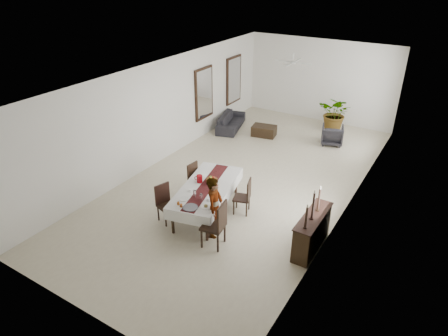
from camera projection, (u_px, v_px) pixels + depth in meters
floor at (246, 180)px, 11.92m from camera, size 6.00×12.00×0.00m
ceiling at (249, 73)px, 10.44m from camera, size 6.00×12.00×0.02m
wall_back at (320, 81)px, 15.71m from camera, size 6.00×0.02×3.20m
wall_front at (75, 246)px, 6.65m from camera, size 6.00×0.02×3.20m
wall_left at (164, 111)px, 12.57m from camera, size 0.02×12.00×3.20m
wall_right at (354, 154)px, 9.79m from camera, size 0.02×12.00×3.20m
dining_table_top at (207, 188)px, 10.09m from camera, size 1.49×2.53×0.05m
table_leg_fl at (173, 221)px, 9.44m from camera, size 0.08×0.08×0.69m
table_leg_fr at (207, 228)px, 9.19m from camera, size 0.08×0.08×0.69m
table_leg_bl at (207, 177)px, 11.33m from camera, size 0.08×0.08×0.69m
table_leg_br at (236, 182)px, 11.08m from camera, size 0.08×0.08×0.69m
tablecloth_top at (206, 187)px, 10.08m from camera, size 1.70×2.74×0.01m
tablecloth_drape_left at (186, 188)px, 10.31m from camera, size 0.57×2.49×0.30m
tablecloth_drape_right at (228, 195)px, 9.98m from camera, size 0.57×2.49×0.30m
tablecloth_drape_near at (187, 219)px, 9.08m from camera, size 1.14×0.27×0.30m
tablecloth_drape_far at (223, 169)px, 11.21m from camera, size 1.14×0.27×0.30m
table_runner at (206, 186)px, 10.07m from camera, size 0.88×2.48×0.00m
red_pitcher at (200, 179)px, 10.22m from camera, size 0.18×0.18×0.20m
pitcher_handle at (196, 178)px, 10.25m from camera, size 0.12×0.05×0.12m
wine_glass_near at (201, 197)px, 9.46m from camera, size 0.07×0.07×0.17m
wine_glass_mid at (194, 194)px, 9.61m from camera, size 0.07×0.07×0.17m
wine_glass_far at (209, 183)px, 10.06m from camera, size 0.07×0.07×0.17m
teacup_right at (209, 199)px, 9.48m from camera, size 0.09×0.09×0.06m
saucer_right at (209, 200)px, 9.49m from camera, size 0.15×0.15×0.01m
teacup_left at (190, 190)px, 9.85m from camera, size 0.09×0.09×0.06m
saucer_left at (190, 191)px, 9.87m from camera, size 0.15×0.15×0.01m
plate_near_right at (206, 207)px, 9.23m from camera, size 0.24×0.24×0.01m
bread_near_right at (206, 206)px, 9.22m from camera, size 0.09×0.09×0.09m
plate_near_left at (184, 199)px, 9.53m from camera, size 0.24×0.24×0.01m
plate_far_left at (203, 175)px, 10.62m from camera, size 0.24×0.24×0.01m
serving_tray at (190, 208)px, 9.20m from camera, size 0.36×0.36×0.02m
jam_jar_a at (181, 206)px, 9.22m from camera, size 0.06×0.06×0.07m
jam_jar_b at (178, 203)px, 9.30m from camera, size 0.06×0.06×0.07m
fruit_basket at (212, 180)px, 10.24m from camera, size 0.30×0.30×0.10m
fruit_red at (213, 178)px, 10.22m from camera, size 0.09×0.09×0.09m
fruit_green at (211, 177)px, 10.24m from camera, size 0.08×0.08×0.08m
fruit_yellow at (211, 179)px, 10.17m from camera, size 0.08×0.08×0.08m
chair_right_near_seat at (213, 226)px, 8.98m from camera, size 0.56×0.56×0.06m
chair_right_near_leg_fl at (218, 243)px, 8.87m from camera, size 0.06×0.06×0.48m
chair_right_near_leg_fr at (225, 233)px, 9.20m from camera, size 0.06×0.06×0.48m
chair_right_near_leg_bl at (202, 239)px, 9.01m from camera, size 0.06×0.06×0.48m
chair_right_near_leg_br at (209, 229)px, 9.33m from camera, size 0.06×0.06×0.48m
chair_right_near_back at (222, 216)px, 8.75m from camera, size 0.12×0.49×0.62m
chair_right_far_seat at (242, 198)px, 10.20m from camera, size 0.51×0.51×0.05m
chair_right_far_leg_fl at (246, 210)px, 10.13m from camera, size 0.05×0.05×0.40m
chair_right_far_leg_fr at (249, 203)px, 10.41m from camera, size 0.05×0.05×0.40m
chair_right_far_leg_bl at (234, 208)px, 10.20m from camera, size 0.05×0.05×0.40m
chair_right_far_leg_br at (237, 201)px, 10.49m from camera, size 0.05×0.05×0.40m
chair_right_far_back at (249, 190)px, 10.03m from camera, size 0.15×0.40×0.52m
chair_left_near_seat at (167, 206)px, 9.85m from camera, size 0.52×0.52×0.05m
chair_left_near_leg_fl at (170, 209)px, 10.17m from camera, size 0.05×0.05×0.41m
chair_left_near_leg_fr at (158, 213)px, 9.97m from camera, size 0.05×0.05×0.41m
chair_left_near_leg_bl at (177, 214)px, 9.94m from camera, size 0.05×0.05×0.41m
chair_left_near_leg_br at (166, 219)px, 9.74m from camera, size 0.05×0.05×0.41m
chair_left_near_back at (162, 193)px, 9.85m from camera, size 0.16×0.41×0.53m
chair_left_far_seat at (198, 182)px, 10.93m from camera, size 0.45×0.45×0.05m
chair_left_far_leg_fl at (198, 185)px, 11.24m from camera, size 0.04×0.04×0.40m
chair_left_far_leg_fr at (190, 190)px, 11.01m from camera, size 0.04×0.04×0.40m
chair_left_far_leg_bl at (206, 189)px, 11.06m from camera, size 0.04×0.04×0.40m
chair_left_far_leg_br at (199, 194)px, 10.83m from camera, size 0.04×0.04×0.40m
chair_left_far_back at (193, 171)px, 10.90m from camera, size 0.08×0.40×0.51m
woman at (215, 207)px, 9.22m from camera, size 0.47×0.62×1.52m
sideboard_body at (312, 232)px, 8.91m from camera, size 0.38×1.42×0.85m
sideboard_top at (314, 216)px, 8.71m from camera, size 0.42×1.48×0.03m
candlestick_near_base at (305, 227)px, 8.30m from camera, size 0.09×0.09×0.03m
candlestick_near_shaft at (306, 217)px, 8.19m from camera, size 0.05×0.05×0.47m
candlestick_near_candle at (307, 206)px, 8.06m from camera, size 0.03×0.03×0.08m
candlestick_mid_base at (312, 218)px, 8.59m from camera, size 0.09×0.09×0.03m
candlestick_mid_shaft at (313, 206)px, 8.44m from camera, size 0.05×0.05×0.62m
candlestick_mid_candle at (315, 192)px, 8.28m from camera, size 0.03×0.03×0.08m
candlestick_far_base at (318, 210)px, 8.87m from camera, size 0.09×0.09×0.03m
candlestick_far_shaft at (319, 199)px, 8.75m from camera, size 0.05×0.05×0.52m
candlestick_far_candle at (320, 188)px, 8.61m from camera, size 0.03×0.03×0.08m
sofa at (231, 121)px, 15.43m from camera, size 1.23×2.01×0.55m
armchair at (332, 135)px, 14.09m from camera, size 0.91×0.93×0.68m
coffee_table at (264, 131)px, 14.81m from camera, size 0.94×0.72×0.38m
potted_plant at (336, 114)px, 15.07m from camera, size 1.33×1.19×1.35m
mirror_frame_near at (204, 93)px, 14.21m from camera, size 0.06×1.05×1.85m
mirror_glass_near at (205, 94)px, 14.20m from camera, size 0.01×0.90×1.70m
mirror_frame_far at (234, 80)px, 15.80m from camera, size 0.06×1.05×1.85m
mirror_glass_far at (234, 80)px, 15.78m from camera, size 0.01×0.90×1.70m
fan_rod at (293, 56)px, 12.75m from camera, size 0.04×0.04×0.20m
fan_hub at (293, 62)px, 12.84m from camera, size 0.16×0.16×0.08m
fan_blade_n at (297, 60)px, 13.10m from camera, size 0.10×0.55×0.01m
fan_blade_s at (289, 64)px, 12.58m from camera, size 0.10×0.55×0.01m
fan_blade_e at (303, 64)px, 12.68m from camera, size 0.55×0.10×0.01m
fan_blade_w at (283, 61)px, 13.00m from camera, size 0.55×0.10×0.01m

